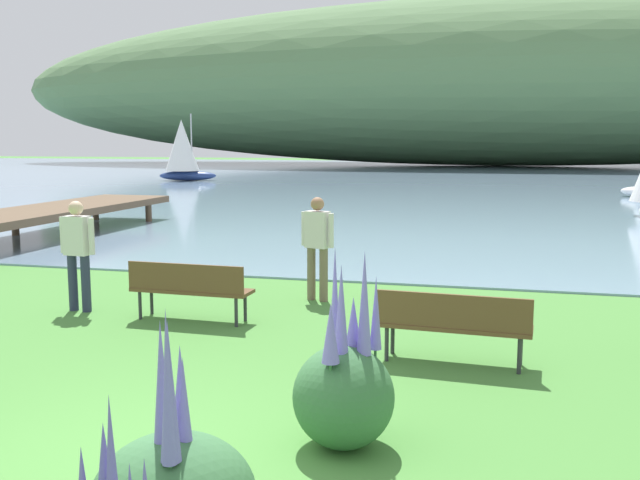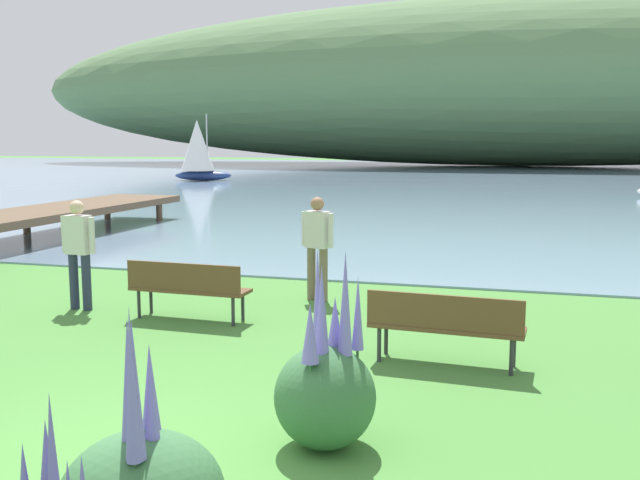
% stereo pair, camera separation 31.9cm
% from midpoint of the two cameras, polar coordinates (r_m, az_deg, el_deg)
% --- Properties ---
extents(ground_plane, '(200.00, 200.00, 0.00)m').
position_cam_midpoint_polar(ground_plane, '(6.35, -17.43, -16.75)').
color(ground_plane, '#478438').
extents(bay_water, '(180.00, 80.00, 0.04)m').
position_cam_midpoint_polar(bay_water, '(52.80, 11.02, 4.99)').
color(bay_water, '#7A99B2').
rests_on(bay_water, ground).
extents(distant_hillside, '(109.56, 28.00, 17.04)m').
position_cam_midpoint_polar(distant_hillside, '(77.18, 14.13, 12.14)').
color(distant_hillside, '#567A4C').
rests_on(distant_hillside, bay_water).
extents(park_bench_near_camera, '(1.81, 0.54, 0.88)m').
position_cam_midpoint_polar(park_bench_near_camera, '(10.53, -11.29, -3.67)').
color(park_bench_near_camera, brown).
rests_on(park_bench_near_camera, ground).
extents(park_bench_further_along, '(1.83, 0.59, 0.88)m').
position_cam_midpoint_polar(park_bench_further_along, '(8.46, 9.54, -6.49)').
color(park_bench_further_along, brown).
rests_on(park_bench_further_along, ground).
extents(person_at_shoreline, '(0.59, 0.32, 1.71)m').
position_cam_midpoint_polar(person_at_shoreline, '(11.62, -0.99, -0.14)').
color(person_at_shoreline, '#72604C').
rests_on(person_at_shoreline, ground).
extents(person_on_the_grass, '(0.61, 0.25, 1.71)m').
position_cam_midpoint_polar(person_on_the_grass, '(11.55, -19.61, -0.65)').
color(person_on_the_grass, '#282D47').
rests_on(person_on_the_grass, ground).
extents(echium_bush_far_cluster, '(0.87, 0.87, 1.72)m').
position_cam_midpoint_polar(echium_bush_far_cluster, '(6.19, 0.43, -11.93)').
color(echium_bush_far_cluster, '#386B3D').
rests_on(echium_bush_far_cluster, ground).
extents(sailboat_toward_hillside, '(3.81, 2.69, 4.31)m').
position_cam_midpoint_polar(sailboat_toward_hillside, '(47.29, -11.15, 7.15)').
color(sailboat_toward_hillside, navy).
rests_on(sailboat_toward_hillside, bay_water).
extents(pier_dock, '(2.40, 10.00, 0.80)m').
position_cam_midpoint_polar(pier_dock, '(20.69, -21.60, 2.05)').
color(pier_dock, brown).
rests_on(pier_dock, ground).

